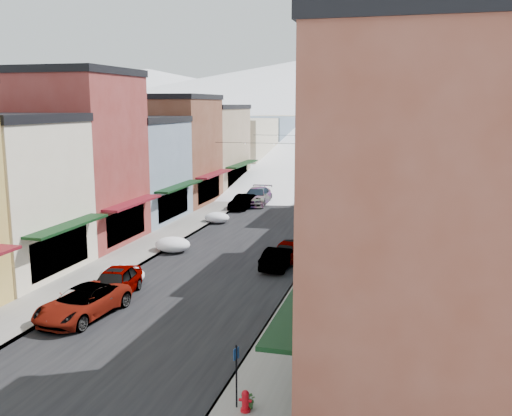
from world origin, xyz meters
The scene contains 38 objects.
ground centered at (0.00, 0.00, 0.00)m, with size 600.00×600.00×0.00m, color gray.
road centered at (0.00, 60.00, 0.01)m, with size 10.00×160.00×0.01m, color black.
sidewalk_left centered at (-6.60, 60.00, 0.07)m, with size 3.20×160.00×0.15m, color gray.
sidewalk_right centered at (6.60, 60.00, 0.07)m, with size 3.20×160.00×0.15m, color gray.
curb_left centered at (-5.05, 60.00, 0.07)m, with size 0.10×160.00×0.15m, color slate.
curb_right centered at (5.05, 60.00, 0.07)m, with size 0.10×160.00×0.15m, color slate.
bldg_l_brick_near centered at (-13.69, 20.50, 6.26)m, with size 12.30×8.20×12.50m.
bldg_l_grayblue centered at (-13.19, 29.00, 4.51)m, with size 11.30×9.20×9.00m.
bldg_l_brick_far centered at (-14.19, 38.00, 5.51)m, with size 13.30×9.20×11.00m.
bldg_l_tan centered at (-13.19, 48.00, 5.01)m, with size 11.30×11.20×10.00m.
bldg_r_brick_near centered at (13.69, 3.00, 6.26)m, with size 12.30×9.20×12.50m.
bldg_r_green centered at (13.19, 12.00, 4.76)m, with size 11.30×9.20×9.50m.
bldg_r_blue centered at (13.19, 21.00, 5.26)m, with size 11.30×9.20×10.50m.
bldg_r_cream centered at (13.69, 30.00, 4.51)m, with size 12.30×9.20×9.00m.
bldg_r_brick_far centered at (14.19, 39.00, 5.76)m, with size 13.30×9.20×11.50m.
bldg_r_tan centered at (13.19, 49.00, 4.76)m, with size 11.30×11.20×9.50m.
distant_blocks centered at (0.00, 83.00, 4.00)m, with size 34.00×55.00×8.00m.
mountain_ridge centered at (-19.47, 277.18, 14.36)m, with size 670.00×340.00×34.00m.
overhead_cables centered at (0.00, 47.50, 6.20)m, with size 16.40×15.04×0.04m.
car_white_suv centered at (-3.71, 7.40, 0.73)m, with size 2.42×5.26×1.46m, color silver.
car_silver_sedan centered at (-3.65, 10.40, 0.79)m, with size 1.86×4.63×1.58m, color #9C9FA4.
car_dark_hatch centered at (-4.30, 36.81, 0.70)m, with size 1.49×4.27×1.41m, color black.
car_silver_wagon centered at (-3.68, 39.67, 0.85)m, with size 2.39×5.87×1.70m, color gray.
car_green_sedan centered at (3.50, 17.93, 0.66)m, with size 1.41×4.03×1.33m, color black.
car_gray_suv centered at (3.83, 20.04, 0.71)m, with size 1.67×4.16×1.42m, color #93969B.
car_black_sedan centered at (3.50, 34.73, 0.80)m, with size 2.24×5.50×1.60m, color black.
car_lane_silver centered at (-1.01, 59.11, 0.66)m, with size 1.56×3.88×1.32m, color #A4A6AC.
car_lane_white centered at (0.93, 60.61, 0.75)m, with size 2.49×5.40×1.50m, color silver.
fire_hydrant centered at (6.18, 1.00, 0.49)m, with size 0.43×0.33×0.74m.
parking_sign centered at (5.83, 1.18, 1.43)m, with size 0.11×0.29×2.18m.
trash_can centered at (5.91, 24.48, 0.65)m, with size 0.58×0.58×0.99m.
streetlamp_near centered at (5.20, 20.70, 2.90)m, with size 0.36×0.36×4.35m.
streetlamp_far centered at (6.23, 49.65, 2.89)m, with size 0.36×0.36×4.35m.
planter_near centered at (6.26, 1.22, 0.44)m, with size 0.53×0.46×0.58m, color #35672E.
planter_far centered at (7.05, 9.87, 0.43)m, with size 0.32×0.32×0.57m, color #315B29.
snow_pile_near centered at (-4.28, 12.49, 0.53)m, with size 2.60×2.80×1.10m.
snow_pile_mid centered at (-4.42, 19.98, 0.49)m, with size 2.45×2.71×1.03m.
snow_pile_far centered at (-4.62, 30.05, 0.44)m, with size 2.16×2.53×0.91m.
Camera 1 is at (10.92, -15.43, 10.01)m, focal length 40.00 mm.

